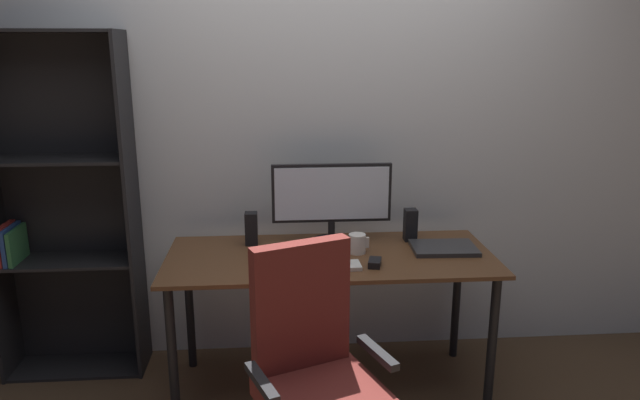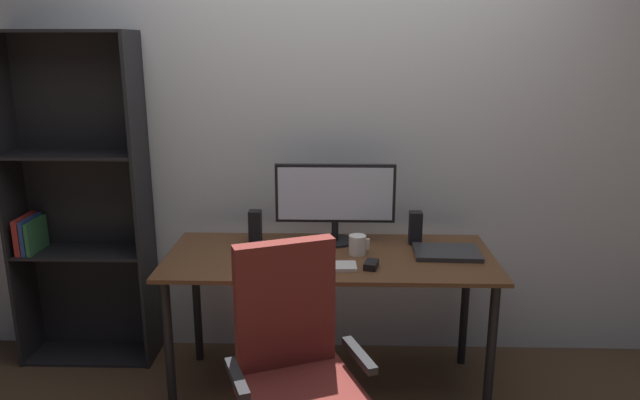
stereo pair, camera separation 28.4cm
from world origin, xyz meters
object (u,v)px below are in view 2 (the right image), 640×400
Objects in this scene: keyboard at (325,267)px; speaker_right at (415,228)px; coffee_mug at (358,245)px; laptop at (447,252)px; office_chair at (296,387)px; speaker_left at (255,226)px; mouse at (371,265)px; monitor at (335,198)px; bookshelf at (78,204)px; desk at (330,271)px.

speaker_right is at bearing 35.79° from keyboard.
speaker_right is at bearing 29.09° from coffee_mug.
laptop reaches higher than keyboard.
office_chair reaches higher than laptop.
keyboard is 0.53m from speaker_left.
monitor is at bearing 129.25° from mouse.
coffee_mug is at bearing -150.91° from speaker_right.
office_chair is at bearing -103.47° from keyboard.
bookshelf reaches higher than mouse.
monitor reaches higher than office_chair.
office_chair reaches higher than coffee_mug.
speaker_right is at bearing -4.80° from bookshelf.
desk is 0.59m from laptop.
monitor is 1.06m from office_chair.
keyboard is at bearing -20.90° from bookshelf.
bookshelf is at bearing 118.61° from office_chair.
laptop is (0.55, -0.17, -0.23)m from monitor.
monitor is 6.41× the size of mouse.
desk is at bearing -97.19° from monitor.
desk is at bearing 58.87° from office_chair.
keyboard is at bearing -162.44° from mouse.
mouse is (0.21, 0.01, 0.01)m from keyboard.
mouse is at bearing -65.04° from monitor.
bookshelf is (-1.41, 0.15, -0.09)m from monitor.
bookshelf is at bearing 171.22° from speaker_left.
monitor is at bearing 80.44° from keyboard.
speaker_right is at bearing 23.23° from desk.
office_chair is (-0.56, -0.90, -0.37)m from speaker_right.
office_chair is 0.56× the size of bookshelf.
desk is 9.45× the size of speaker_right.
monitor is 2.12× the size of keyboard.
office_chair is (-0.31, -0.55, -0.30)m from mouse.
mouse is 0.10× the size of office_chair.
bookshelf reaches higher than desk.
speaker_right is at bearing 0.00° from speaker_left.
office_chair is (-0.26, -0.73, -0.33)m from coffee_mug.
coffee_mug is at bearing 8.34° from desk.
monitor reaches higher than desk.
mouse is (0.17, -0.36, -0.23)m from monitor.
coffee_mug is 0.84m from office_chair.
monitor is 3.62× the size of speaker_right.
speaker_left is at bearing 180.00° from speaker_right.
monitor reaches higher than mouse.
speaker_left is 1.01m from office_chair.
speaker_right is 0.17× the size of office_chair.
bookshelf is (-1.82, 0.15, 0.07)m from speaker_right.
office_chair reaches higher than keyboard.
mouse is at bearing -40.50° from desk.
desk is 0.75m from office_chair.
laptop is (0.44, 0.01, -0.04)m from coffee_mug.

